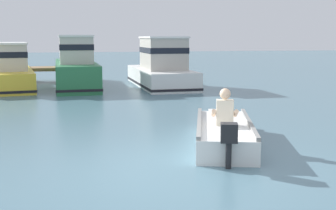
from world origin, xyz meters
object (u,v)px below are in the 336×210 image
at_px(moored_boat_yellow, 8,71).
at_px(moored_boat_green, 76,68).
at_px(rowboat_with_person, 224,132).
at_px(moored_boat_white, 161,68).

height_order(moored_boat_yellow, moored_boat_green, moored_boat_green).
distance_m(moored_boat_yellow, moored_boat_green, 2.91).
distance_m(rowboat_with_person, moored_boat_green, 11.86).
xyz_separation_m(moored_boat_yellow, moored_boat_white, (6.68, -0.84, 0.09)).
bearing_deg(moored_boat_green, moored_boat_yellow, 177.17).
height_order(rowboat_with_person, moored_boat_white, moored_boat_white).
bearing_deg(moored_boat_yellow, moored_boat_green, -2.83).
bearing_deg(rowboat_with_person, moored_boat_yellow, 116.25).
distance_m(rowboat_with_person, moored_boat_yellow, 12.99).
distance_m(moored_boat_yellow, moored_boat_white, 6.74).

